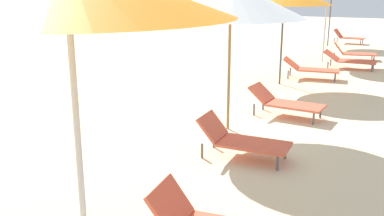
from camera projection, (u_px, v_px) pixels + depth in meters
The scene contains 7 objects.
umbrella_fourth at pixel (231, 0), 7.34m from camera, with size 2.56×2.56×2.63m.
lounger_fourth_shoreside at pixel (285, 102), 8.63m from camera, with size 1.49×0.73×0.58m.
lounger_fourth_inland at pixel (241, 139), 6.52m from camera, with size 1.34×0.59×0.62m.
lounger_fifth_shoreside at pixel (310, 68), 12.18m from camera, with size 1.56×0.70×0.57m.
lounger_sixth_shoreside at pixel (353, 52), 15.38m from camera, with size 1.53×0.85×0.61m.
lounger_sixth_inland at pixel (349, 60), 13.67m from camera, with size 1.58×0.67×0.54m.
lounger_farthest_shoreside at pixel (348, 37), 19.70m from camera, with size 1.37×0.71×0.62m.
Camera 1 is at (1.33, 5.86, 2.49)m, focal length 41.11 mm.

